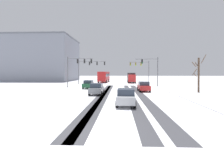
% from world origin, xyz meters
% --- Properties ---
extents(ground_plane, '(300.00, 300.00, 0.00)m').
position_xyz_m(ground_plane, '(0.00, 0.00, 0.00)').
color(ground_plane, white).
extents(wheel_track_left_lane, '(1.06, 35.47, 0.01)m').
position_xyz_m(wheel_track_left_lane, '(-1.16, 16.12, 0.00)').
color(wheel_track_left_lane, '#424247').
rests_on(wheel_track_left_lane, ground).
extents(wheel_track_right_lane, '(1.04, 35.47, 0.01)m').
position_xyz_m(wheel_track_right_lane, '(-0.68, 16.12, 0.00)').
color(wheel_track_right_lane, '#424247').
rests_on(wheel_track_right_lane, ground).
extents(wheel_track_center, '(0.96, 35.47, 0.01)m').
position_xyz_m(wheel_track_center, '(2.86, 16.12, 0.00)').
color(wheel_track_center, '#424247').
rests_on(wheel_track_center, ground).
extents(wheel_track_oncoming, '(1.12, 35.47, 0.01)m').
position_xyz_m(wheel_track_oncoming, '(4.39, 16.12, 0.00)').
color(wheel_track_oncoming, '#424247').
rests_on(wheel_track_oncoming, ground).
extents(sidewalk_kerb_right, '(4.00, 35.47, 0.12)m').
position_xyz_m(sidewalk_kerb_right, '(11.08, 14.51, 0.06)').
color(sidewalk_kerb_right, white).
rests_on(sidewalk_kerb_right, ground).
extents(traffic_signal_near_left, '(5.37, 0.61, 6.50)m').
position_xyz_m(traffic_signal_near_left, '(-7.57, 28.38, 4.77)').
color(traffic_signal_near_left, '#56565B').
rests_on(traffic_signal_near_left, ground).
extents(traffic_signal_far_right, '(5.65, 0.41, 6.50)m').
position_xyz_m(traffic_signal_far_right, '(7.45, 42.21, 4.78)').
color(traffic_signal_far_right, '#56565B').
rests_on(traffic_signal_far_right, ground).
extents(traffic_signal_far_left, '(7.44, 0.56, 6.50)m').
position_xyz_m(traffic_signal_far_left, '(-6.70, 38.35, 4.83)').
color(traffic_signal_far_left, '#56565B').
rests_on(traffic_signal_far_left, ground).
extents(traffic_signal_near_right, '(4.98, 0.42, 6.50)m').
position_xyz_m(traffic_signal_near_right, '(8.37, 30.21, 4.36)').
color(traffic_signal_near_right, '#56565B').
rests_on(traffic_signal_near_right, ground).
extents(car_dark_green_lead, '(2.00, 4.18, 1.62)m').
position_xyz_m(car_dark_green_lead, '(-4.76, 25.75, 0.82)').
color(car_dark_green_lead, '#194C2D').
rests_on(car_dark_green_lead, ground).
extents(car_red_second, '(1.89, 4.13, 1.62)m').
position_xyz_m(car_red_second, '(5.39, 20.76, 0.82)').
color(car_red_second, red).
rests_on(car_red_second, ground).
extents(car_grey_third, '(1.97, 4.17, 1.62)m').
position_xyz_m(car_grey_third, '(-1.92, 16.21, 0.82)').
color(car_grey_third, slate).
rests_on(car_grey_third, ground).
extents(car_silver_fourth, '(2.01, 4.19, 1.62)m').
position_xyz_m(car_silver_fourth, '(2.01, 7.98, 0.82)').
color(car_silver_fourth, '#B7BABF').
rests_on(car_silver_fourth, ground).
extents(bus_oncoming, '(3.02, 11.10, 3.38)m').
position_xyz_m(bus_oncoming, '(-3.71, 47.98, 1.99)').
color(bus_oncoming, '#B21E1E').
rests_on(bus_oncoming, ground).
extents(box_truck_delivery, '(2.31, 7.40, 3.02)m').
position_xyz_m(box_truck_delivery, '(4.91, 45.45, 1.63)').
color(box_truck_delivery, red).
rests_on(box_truck_delivery, ground).
extents(bare_tree_sidewalk_mid, '(1.81, 1.79, 5.97)m').
position_xyz_m(bare_tree_sidewalk_mid, '(13.87, 19.66, 2.99)').
color(bare_tree_sidewalk_mid, brown).
rests_on(bare_tree_sidewalk_mid, ground).
extents(office_building_far_left_block, '(26.84, 21.74, 16.23)m').
position_xyz_m(office_building_far_left_block, '(-29.61, 57.91, 8.12)').
color(office_building_far_left_block, gray).
rests_on(office_building_far_left_block, ground).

